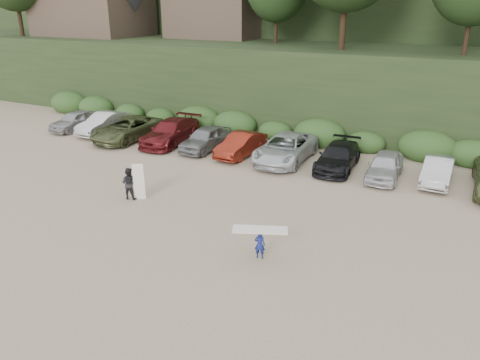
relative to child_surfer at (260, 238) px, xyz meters
The scene contains 4 objects.
ground 3.90m from the child_surfer, 163.40° to the left, with size 120.00×120.00×0.00m, color tan.
parked_cars 11.35m from the child_surfer, 101.07° to the left, with size 39.19×6.48×1.63m.
child_surfer is the anchor object (origin of this frame).
adult_surfer 8.44m from the child_surfer, 163.59° to the left, with size 1.29×0.76×1.91m.
Camera 1 is at (9.96, -15.49, 9.27)m, focal length 35.00 mm.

